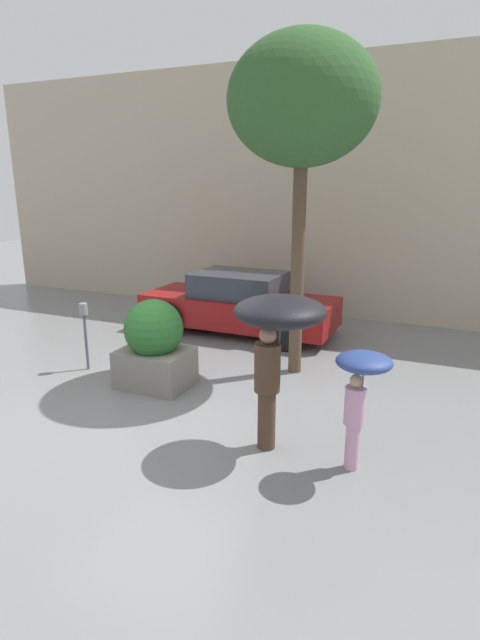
# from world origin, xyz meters

# --- Properties ---
(ground_plane) EXTENTS (40.00, 40.00, 0.00)m
(ground_plane) POSITION_xyz_m (0.00, 0.00, 0.00)
(ground_plane) COLOR slate
(building_facade) EXTENTS (18.00, 0.30, 6.00)m
(building_facade) POSITION_xyz_m (0.00, 6.50, 3.00)
(building_facade) COLOR #B7A88E
(building_facade) RESTS_ON ground
(planter_box) EXTENTS (1.12, 0.94, 1.44)m
(planter_box) POSITION_xyz_m (-0.50, 0.86, 0.69)
(planter_box) COLOR gray
(planter_box) RESTS_ON ground
(person_adult) EXTENTS (1.10, 1.10, 1.93)m
(person_adult) POSITION_xyz_m (1.94, -0.23, 1.57)
(person_adult) COLOR #473323
(person_adult) RESTS_ON ground
(person_child) EXTENTS (0.61, 0.61, 1.44)m
(person_child) POSITION_xyz_m (2.97, -0.39, 1.08)
(person_child) COLOR #D199B7
(person_child) RESTS_ON ground
(parked_car_near) EXTENTS (4.24, 1.92, 1.33)m
(parked_car_near) POSITION_xyz_m (-0.48, 4.23, 0.62)
(parked_car_near) COLOR maroon
(parked_car_near) RESTS_ON ground
(street_tree) EXTENTS (2.34, 2.34, 5.41)m
(street_tree) POSITION_xyz_m (1.38, 2.37, 4.37)
(street_tree) COLOR brown
(street_tree) RESTS_ON ground
(parking_meter) EXTENTS (0.14, 0.14, 1.20)m
(parking_meter) POSITION_xyz_m (-2.02, 1.01, 0.87)
(parking_meter) COLOR #595B60
(parking_meter) RESTS_ON ground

